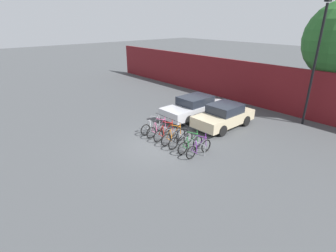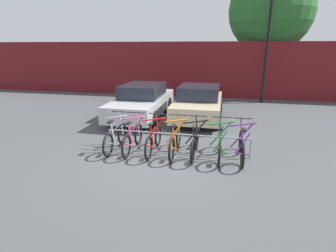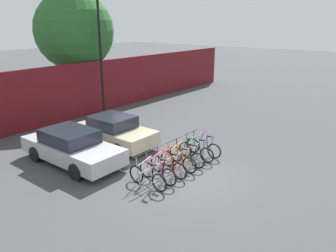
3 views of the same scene
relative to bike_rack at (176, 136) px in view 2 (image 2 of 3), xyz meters
name	(u,v)px [view 2 (image 2 of 3)]	position (x,y,z in m)	size (l,w,h in m)	color
ground_plane	(161,161)	(-0.29, -0.68, -0.49)	(120.00, 120.00, 0.00)	#424447
hoarding_wall	(199,70)	(-0.29, 8.82, 1.10)	(36.00, 0.16, 3.19)	maroon
bike_rack	(176,136)	(0.00, 0.00, 0.00)	(4.12, 0.04, 0.57)	gray
bicycle_silver	(116,137)	(-1.79, -0.15, -0.11)	(0.68, 1.71, 1.05)	black
bicycle_pink	(133,138)	(-1.26, -0.15, -0.11)	(0.68, 1.71, 1.05)	black
bicycle_red	(154,140)	(-0.63, -0.15, -0.11)	(0.68, 1.71, 1.05)	black
bicycle_orange	(175,142)	(-0.01, -0.15, -0.11)	(0.68, 1.71, 1.05)	black
bicycle_black	(195,143)	(0.55, -0.15, -0.11)	(0.68, 1.71, 1.05)	black
bicycle_green	(220,145)	(1.22, -0.15, -0.11)	(0.68, 1.71, 1.05)	black
bicycle_purple	(242,147)	(1.79, -0.15, -0.11)	(0.68, 1.71, 1.05)	black
car_silver	(142,101)	(-2.13, 3.59, 0.20)	(1.91, 4.59, 1.40)	#B7B7BC
car_beige	(199,103)	(0.25, 3.69, 0.20)	(1.91, 3.97, 1.40)	#C1B28E
lamp_post	(269,25)	(3.26, 7.83, 3.45)	(0.24, 0.44, 7.16)	black
tree_behind_hoarding	(271,11)	(3.66, 10.62, 4.39)	(4.85, 4.85, 7.34)	brown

